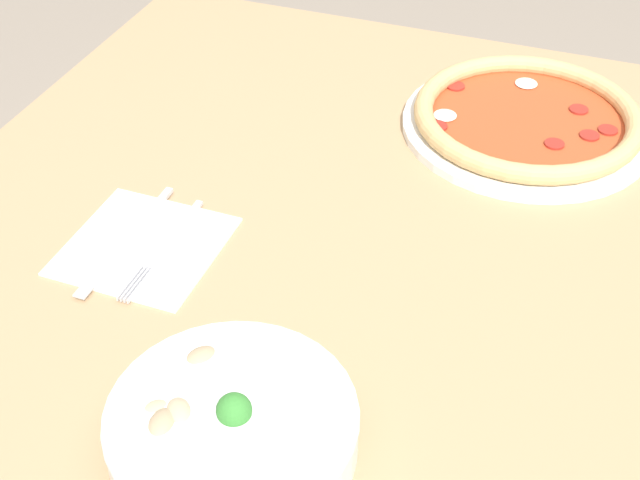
{
  "coord_description": "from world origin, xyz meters",
  "views": [
    {
      "loc": [
        -0.23,
        0.77,
        1.43
      ],
      "look_at": [
        0.04,
        0.05,
        0.79
      ],
      "focal_mm": 50.0,
      "sensor_mm": 36.0,
      "label": 1
    }
  ],
  "objects_px": {
    "pizza": "(527,119)",
    "fork": "(165,247)",
    "knife": "(132,235)",
    "bowl": "(232,426)"
  },
  "relations": [
    {
      "from": "pizza",
      "to": "bowl",
      "type": "bearing_deg",
      "value": 75.92
    },
    {
      "from": "pizza",
      "to": "fork",
      "type": "relative_size",
      "value": 1.81
    },
    {
      "from": "fork",
      "to": "knife",
      "type": "relative_size",
      "value": 0.89
    },
    {
      "from": "bowl",
      "to": "knife",
      "type": "bearing_deg",
      "value": -44.54
    },
    {
      "from": "bowl",
      "to": "knife",
      "type": "distance_m",
      "value": 0.33
    },
    {
      "from": "fork",
      "to": "knife",
      "type": "xyz_separation_m",
      "value": [
        0.05,
        -0.01,
        -0.0
      ]
    },
    {
      "from": "fork",
      "to": "bowl",
      "type": "bearing_deg",
      "value": 40.4
    },
    {
      "from": "fork",
      "to": "knife",
      "type": "height_order",
      "value": "same"
    },
    {
      "from": "bowl",
      "to": "knife",
      "type": "relative_size",
      "value": 1.09
    },
    {
      "from": "bowl",
      "to": "fork",
      "type": "bearing_deg",
      "value": -50.0
    }
  ]
}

